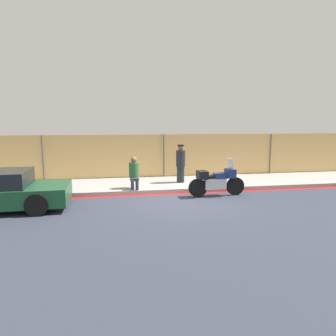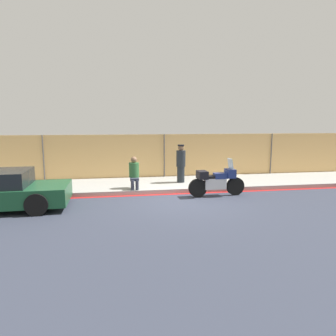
% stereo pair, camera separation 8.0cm
% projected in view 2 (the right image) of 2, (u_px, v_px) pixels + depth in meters
% --- Properties ---
extents(ground_plane, '(120.00, 120.00, 0.00)m').
position_uv_depth(ground_plane, '(181.00, 201.00, 11.03)').
color(ground_plane, '#333847').
extents(sidewalk, '(42.25, 2.92, 0.18)m').
position_uv_depth(sidewalk, '(169.00, 184.00, 13.57)').
color(sidewalk, '#9E9E99').
rests_on(sidewalk, ground_plane).
extents(curb_paint_stripe, '(42.25, 0.18, 0.01)m').
position_uv_depth(curb_paint_stripe, '(175.00, 194.00, 12.07)').
color(curb_paint_stripe, red).
rests_on(curb_paint_stripe, ground_plane).
extents(storefront_fence, '(40.14, 0.17, 2.28)m').
position_uv_depth(storefront_fence, '(164.00, 157.00, 14.92)').
color(storefront_fence, '#E5B26B').
rests_on(storefront_fence, ground_plane).
extents(motorcycle, '(2.28, 0.56, 1.48)m').
position_uv_depth(motorcycle, '(216.00, 181.00, 11.65)').
color(motorcycle, black).
rests_on(motorcycle, ground_plane).
extents(officer_standing, '(0.41, 0.41, 1.70)m').
position_uv_depth(officer_standing, '(181.00, 163.00, 13.45)').
color(officer_standing, '#1E2328').
rests_on(officer_standing, sidewalk).
extents(person_seated_on_curb, '(0.41, 0.69, 1.31)m').
position_uv_depth(person_seated_on_curb, '(134.00, 171.00, 12.21)').
color(person_seated_on_curb, '#2D3342').
rests_on(person_seated_on_curb, sidewalk).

